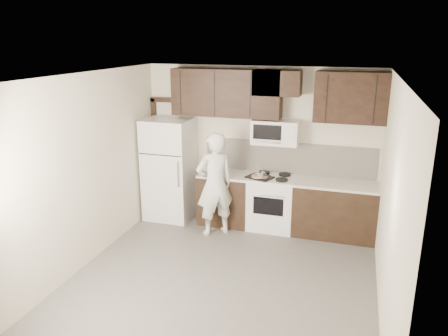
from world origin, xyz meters
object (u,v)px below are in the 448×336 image
at_px(refrigerator, 169,169).
at_px(person, 215,184).
at_px(stove, 272,202).
at_px(microwave, 275,132).

xyz_separation_m(refrigerator, person, (1.00, -0.45, -0.04)).
distance_m(stove, person, 1.07).
height_order(microwave, person, microwave).
xyz_separation_m(microwave, refrigerator, (-1.85, -0.17, -0.75)).
relative_size(microwave, refrigerator, 0.42).
relative_size(refrigerator, person, 1.05).
distance_m(microwave, refrigerator, 2.00).
bearing_deg(person, microwave, 176.61).
relative_size(stove, refrigerator, 0.52).
xyz_separation_m(stove, microwave, (-0.00, 0.12, 1.19)).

